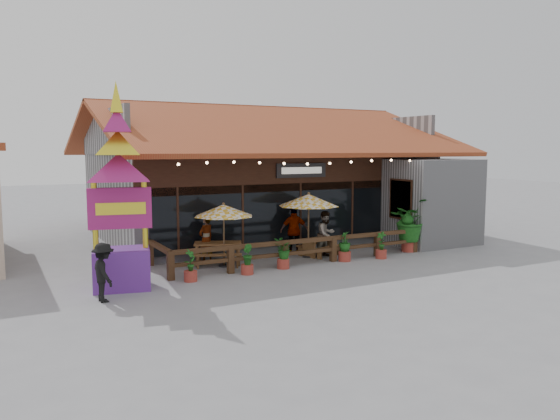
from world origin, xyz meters
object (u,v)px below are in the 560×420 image
picnic_table_left (218,250)px  tropical_plant (409,221)px  umbrella_left (224,211)px  umbrella_right (309,200)px  picnic_table_right (319,244)px  thai_sign_tower (119,173)px  pedestrian (103,272)px

picnic_table_left → tropical_plant: size_ratio=0.97×
umbrella_left → umbrella_right: size_ratio=0.91×
picnic_table_left → picnic_table_right: picnic_table_left is taller
picnic_table_left → tropical_plant: tropical_plant is taller
picnic_table_left → thai_sign_tower: thai_sign_tower is taller
picnic_table_left → thai_sign_tower: (-3.69, -1.78, 2.83)m
picnic_table_left → thai_sign_tower: bearing=-154.2°
umbrella_left → picnic_table_right: 4.22m
umbrella_left → tropical_plant: (7.50, -0.87, -0.72)m
picnic_table_left → tropical_plant: bearing=-9.3°
umbrella_right → picnic_table_right: 1.77m
picnic_table_right → picnic_table_left: bearing=176.1°
picnic_table_left → pedestrian: 5.29m
picnic_table_right → thai_sign_tower: bearing=-168.9°
thai_sign_tower → pedestrian: size_ratio=4.03×
tropical_plant → thai_sign_tower: bearing=-177.3°
pedestrian → umbrella_right: bearing=-77.9°
picnic_table_right → tropical_plant: size_ratio=0.79×
umbrella_left → picnic_table_right: (3.94, 0.10, -1.49)m
umbrella_right → tropical_plant: (4.10, -0.90, -0.92)m
umbrella_right → picnic_table_right: (0.54, 0.07, -1.69)m
picnic_table_left → umbrella_left: bearing=-79.0°
umbrella_right → picnic_table_right: umbrella_right is taller
picnic_table_right → tropical_plant: bearing=-15.3°
tropical_plant → pedestrian: 12.10m
thai_sign_tower → tropical_plant: thai_sign_tower is taller
umbrella_right → thai_sign_tower: 7.41m
picnic_table_left → umbrella_right: bearing=-5.7°
umbrella_left → picnic_table_left: (-0.07, 0.38, -1.41)m
pedestrian → thai_sign_tower: bearing=-38.1°
thai_sign_tower → tropical_plant: 11.48m
umbrella_left → thai_sign_tower: bearing=-159.5°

